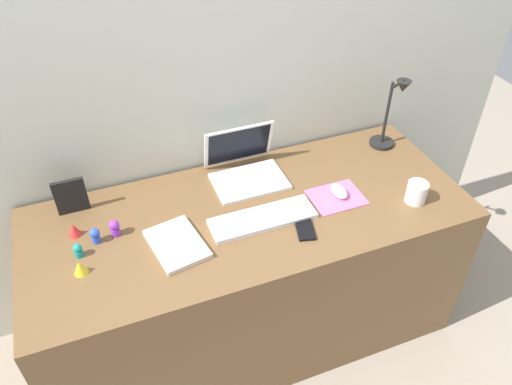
# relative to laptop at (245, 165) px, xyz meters

# --- Properties ---
(ground_plane) EXTENTS (6.00, 6.00, 0.00)m
(ground_plane) POSITION_rel_laptop_xyz_m (-0.06, -0.23, -0.79)
(ground_plane) COLOR gray
(back_wall) EXTENTS (2.95, 0.05, 1.53)m
(back_wall) POSITION_rel_laptop_xyz_m (-0.06, 0.17, -0.03)
(back_wall) COLOR beige
(back_wall) RESTS_ON ground_plane
(desk) EXTENTS (1.75, 0.71, 0.74)m
(desk) POSITION_rel_laptop_xyz_m (-0.06, -0.23, -0.42)
(desk) COLOR brown
(desk) RESTS_ON ground_plane
(laptop) EXTENTS (0.30, 0.26, 0.21)m
(laptop) POSITION_rel_laptop_xyz_m (0.00, 0.00, 0.00)
(laptop) COLOR white
(laptop) RESTS_ON desk
(keyboard) EXTENTS (0.41, 0.13, 0.02)m
(keyboard) POSITION_rel_laptop_xyz_m (-0.04, -0.29, -0.04)
(keyboard) COLOR white
(keyboard) RESTS_ON desk
(mousepad) EXTENTS (0.21, 0.17, 0.00)m
(mousepad) POSITION_rel_laptop_xyz_m (0.29, -0.28, -0.05)
(mousepad) COLOR pink
(mousepad) RESTS_ON desk
(mouse) EXTENTS (0.06, 0.10, 0.03)m
(mouse) POSITION_rel_laptop_xyz_m (0.31, -0.27, -0.03)
(mouse) COLOR white
(mouse) RESTS_ON mousepad
(cell_phone) EXTENTS (0.09, 0.14, 0.01)m
(cell_phone) POSITION_rel_laptop_xyz_m (0.09, -0.40, -0.05)
(cell_phone) COLOR black
(cell_phone) RESTS_ON desk
(desk_lamp) EXTENTS (0.11, 0.16, 0.36)m
(desk_lamp) POSITION_rel_laptop_xyz_m (0.67, -0.04, 0.12)
(desk_lamp) COLOR black
(desk_lamp) RESTS_ON desk
(notebook_pad) EXTENTS (0.21, 0.27, 0.02)m
(notebook_pad) POSITION_rel_laptop_xyz_m (-0.38, -0.31, -0.04)
(notebook_pad) COLOR silver
(notebook_pad) RESTS_ON desk
(picture_frame) EXTENTS (0.12, 0.02, 0.15)m
(picture_frame) POSITION_rel_laptop_xyz_m (-0.70, 0.02, 0.02)
(picture_frame) COLOR black
(picture_frame) RESTS_ON desk
(coffee_mug) EXTENTS (0.08, 0.08, 0.09)m
(coffee_mug) POSITION_rel_laptop_xyz_m (0.58, -0.41, -0.01)
(coffee_mug) COLOR white
(coffee_mug) RESTS_ON desk
(toy_figurine_teal) EXTENTS (0.03, 0.03, 0.05)m
(toy_figurine_teal) POSITION_rel_laptop_xyz_m (-0.71, -0.23, -0.03)
(toy_figurine_teal) COLOR teal
(toy_figurine_teal) RESTS_ON desk
(toy_figurine_yellow) EXTENTS (0.05, 0.05, 0.05)m
(toy_figurine_yellow) POSITION_rel_laptop_xyz_m (-0.71, -0.31, -0.03)
(toy_figurine_yellow) COLOR yellow
(toy_figurine_yellow) RESTS_ON desk
(toy_figurine_purple) EXTENTS (0.04, 0.04, 0.07)m
(toy_figurine_purple) POSITION_rel_laptop_xyz_m (-0.57, -0.17, -0.02)
(toy_figurine_purple) COLOR purple
(toy_figurine_purple) RESTS_ON desk
(toy_figurine_red) EXTENTS (0.05, 0.05, 0.05)m
(toy_figurine_red) POSITION_rel_laptop_xyz_m (-0.71, -0.11, -0.03)
(toy_figurine_red) COLOR red
(toy_figurine_red) RESTS_ON desk
(toy_figurine_blue) EXTENTS (0.04, 0.04, 0.06)m
(toy_figurine_blue) POSITION_rel_laptop_xyz_m (-0.64, -0.18, -0.02)
(toy_figurine_blue) COLOR blue
(toy_figurine_blue) RESTS_ON desk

